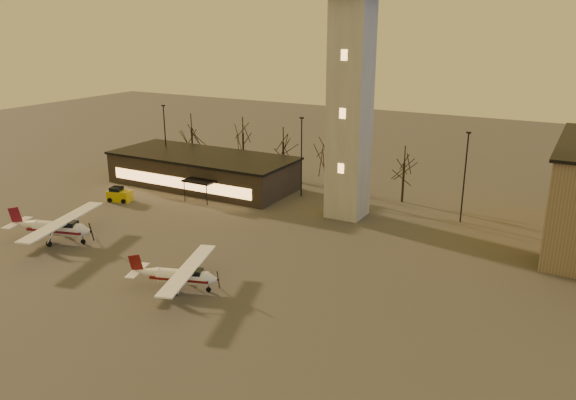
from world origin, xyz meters
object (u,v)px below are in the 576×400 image
Objects in this scene: terminal at (203,170)px; cessna_rear at (61,231)px; control_tower at (351,70)px; cessna_front at (185,279)px; service_cart at (119,196)px.

terminal is 23.61m from cessna_rear.
cessna_rear is (0.09, -23.59, -1.00)m from terminal.
cessna_front is at bearing -99.91° from control_tower.
terminal reaches higher than cessna_rear.
cessna_rear is at bearing 154.31° from cessna_front.
control_tower is 2.67× the size of cessna_rear.
terminal is 31.51m from cessna_front.
control_tower is at bearing 28.65° from cessna_rear.
cessna_rear is at bearing -135.39° from control_tower.
cessna_rear reaches higher than service_cart.
control_tower reaches higher than cessna_front.
cessna_rear is 3.94× the size of service_cart.
control_tower is 10.50× the size of service_cart.
terminal is at bearing 51.27° from service_cart.
terminal is 2.08× the size of cessna_rear.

